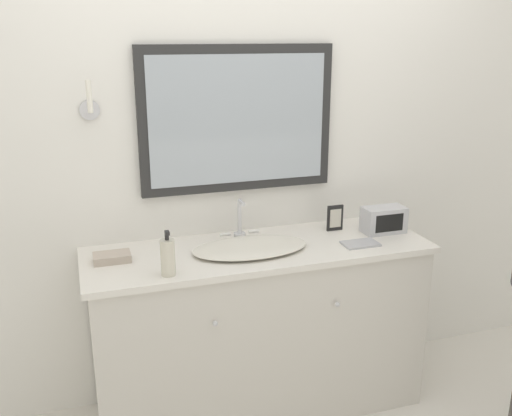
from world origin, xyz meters
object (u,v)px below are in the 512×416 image
sink_basin (250,246)px  picture_frame (335,218)px  soap_bottle (168,257)px  appliance_box (384,220)px

sink_basin → picture_frame: bearing=14.8°
picture_frame → soap_bottle: bearing=-161.9°
soap_bottle → picture_frame: soap_bottle is taller
soap_bottle → appliance_box: soap_bottle is taller
sink_basin → soap_bottle: sink_basin is taller
soap_bottle → appliance_box: size_ratio=0.92×
soap_bottle → picture_frame: size_ratio=1.49×
picture_frame → appliance_box: bearing=-24.7°
sink_basin → soap_bottle: size_ratio=2.76×
appliance_box → picture_frame: 0.25m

